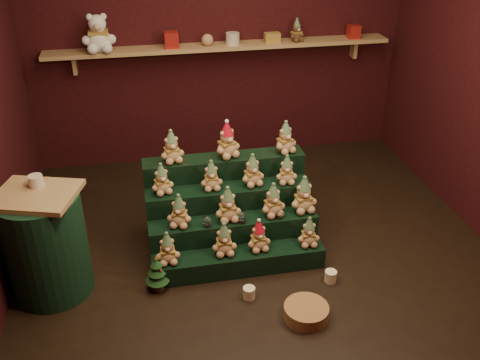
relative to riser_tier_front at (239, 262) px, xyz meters
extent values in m
plane|color=black|center=(0.22, 0.18, -0.09)|extent=(4.00, 4.00, 0.00)
cube|color=black|center=(0.22, 2.23, 1.31)|extent=(4.00, 0.10, 2.80)
cube|color=black|center=(0.22, -1.87, 1.31)|extent=(4.00, 0.10, 2.80)
cube|color=tan|center=(0.22, 2.05, 1.21)|extent=(3.60, 0.26, 0.04)
cube|color=tan|center=(-1.28, 2.12, 1.09)|extent=(0.04, 0.12, 0.20)
cube|color=tan|center=(1.72, 2.12, 1.09)|extent=(0.04, 0.12, 0.20)
cube|color=black|center=(0.00, 0.00, 0.00)|extent=(1.40, 0.22, 0.18)
cube|color=black|center=(0.00, 0.22, 0.09)|extent=(1.40, 0.22, 0.36)
cube|color=black|center=(0.00, 0.44, 0.18)|extent=(1.40, 0.22, 0.54)
cube|color=black|center=(0.00, 0.66, 0.27)|extent=(1.40, 0.22, 0.72)
cylinder|color=black|center=(-0.23, 0.16, 0.28)|extent=(0.06, 0.06, 0.02)
sphere|color=white|center=(-0.23, 0.16, 0.33)|extent=(0.07, 0.07, 0.07)
cylinder|color=black|center=(0.06, 0.16, 0.28)|extent=(0.07, 0.07, 0.03)
sphere|color=white|center=(0.06, 0.16, 0.33)|extent=(0.07, 0.07, 0.07)
cylinder|color=black|center=(0.38, 0.16, 0.28)|extent=(0.06, 0.06, 0.02)
sphere|color=white|center=(0.38, 0.16, 0.32)|extent=(0.06, 0.06, 0.06)
cube|color=tan|center=(-1.46, 0.07, 0.76)|extent=(0.68, 0.62, 0.04)
cylinder|color=#10311B|center=(-1.46, 0.07, 0.33)|extent=(0.60, 0.60, 0.83)
cylinder|color=beige|center=(-1.46, 0.17, 0.82)|extent=(0.10, 0.10, 0.08)
cylinder|color=#412C17|center=(-0.66, -0.10, -0.07)|extent=(0.09, 0.09, 0.05)
cone|color=#143917|center=(-0.66, -0.10, 0.04)|extent=(0.19, 0.19, 0.09)
cone|color=#143917|center=(-0.66, -0.10, 0.10)|extent=(0.14, 0.14, 0.08)
cone|color=#143917|center=(-0.66, -0.10, 0.16)|extent=(0.09, 0.09, 0.06)
cone|color=gold|center=(-0.66, -0.10, 0.21)|extent=(0.03, 0.03, 0.03)
cylinder|color=#F4EBB4|center=(0.01, -0.34, -0.04)|extent=(0.09, 0.09, 0.09)
cylinder|color=#F4EBB4|center=(0.69, -0.28, -0.04)|extent=(0.10, 0.10, 0.10)
cylinder|color=#9D713F|center=(0.37, -0.63, -0.04)|extent=(0.40, 0.40, 0.10)
cube|color=#AC211A|center=(-0.29, 2.03, 1.31)|extent=(0.14, 0.14, 0.16)
cylinder|color=beige|center=(0.34, 2.03, 1.29)|extent=(0.14, 0.14, 0.12)
cube|color=#AC211A|center=(1.66, 2.03, 1.30)|extent=(0.12, 0.12, 0.14)
sphere|color=tan|center=(0.07, 2.03, 1.29)|extent=(0.12, 0.12, 0.12)
cube|color=orange|center=(0.76, 2.03, 1.28)|extent=(0.16, 0.10, 0.10)
camera|label=1|loc=(-0.67, -3.41, 2.69)|focal=40.00mm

